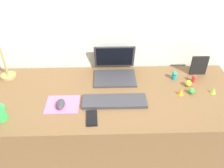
# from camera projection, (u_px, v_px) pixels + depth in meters

# --- Properties ---
(ground_plane) EXTENTS (6.00, 6.00, 0.00)m
(ground_plane) POSITION_uv_depth(u_px,v_px,m) (110.00, 162.00, 2.01)
(ground_plane) COLOR gray
(back_wall) EXTENTS (2.96, 0.05, 1.40)m
(back_wall) POSITION_uv_depth(u_px,v_px,m) (108.00, 69.00, 1.90)
(back_wall) COLOR beige
(back_wall) RESTS_ON ground_plane
(desk) EXTENTS (1.76, 0.69, 0.74)m
(desk) POSITION_uv_depth(u_px,v_px,m) (110.00, 132.00, 1.79)
(desk) COLOR brown
(desk) RESTS_ON ground_plane
(laptop) EXTENTS (0.30, 0.27, 0.21)m
(laptop) POSITION_uv_depth(u_px,v_px,m) (115.00, 69.00, 1.73)
(laptop) COLOR #333338
(laptop) RESTS_ON desk
(keyboard) EXTENTS (0.41, 0.13, 0.02)m
(keyboard) POSITION_uv_depth(u_px,v_px,m) (114.00, 101.00, 1.50)
(keyboard) COLOR #333338
(keyboard) RESTS_ON desk
(mousepad) EXTENTS (0.21, 0.17, 0.00)m
(mousepad) POSITION_uv_depth(u_px,v_px,m) (62.00, 104.00, 1.49)
(mousepad) COLOR pink
(mousepad) RESTS_ON desk
(mouse) EXTENTS (0.06, 0.10, 0.03)m
(mouse) POSITION_uv_depth(u_px,v_px,m) (60.00, 104.00, 1.46)
(mouse) COLOR #333338
(mouse) RESTS_ON mousepad
(cell_phone) EXTENTS (0.07, 0.13, 0.01)m
(cell_phone) POSITION_uv_depth(u_px,v_px,m) (92.00, 118.00, 1.39)
(cell_phone) COLOR black
(cell_phone) RESTS_ON desk
(desk_lamp) EXTENTS (0.11, 0.16, 0.38)m
(desk_lamp) POSITION_uv_depth(u_px,v_px,m) (0.00, 58.00, 1.61)
(desk_lamp) COLOR #A5844C
(desk_lamp) RESTS_ON desk
(picture_frame) EXTENTS (0.12, 0.02, 0.15)m
(picture_frame) POSITION_uv_depth(u_px,v_px,m) (199.00, 65.00, 1.72)
(picture_frame) COLOR black
(picture_frame) RESTS_ON desk
(coffee_mug) EXTENTS (0.07, 0.07, 0.09)m
(coffee_mug) POSITION_uv_depth(u_px,v_px,m) (0.00, 113.00, 1.37)
(coffee_mug) COLOR green
(coffee_mug) RESTS_ON desk
(toy_figurine_teal) EXTENTS (0.04, 0.04, 0.06)m
(toy_figurine_teal) POSITION_uv_depth(u_px,v_px,m) (174.00, 75.00, 1.70)
(toy_figurine_teal) COLOR teal
(toy_figurine_teal) RESTS_ON desk
(toy_figurine_green) EXTENTS (0.04, 0.04, 0.04)m
(toy_figurine_green) POSITION_uv_depth(u_px,v_px,m) (191.00, 91.00, 1.57)
(toy_figurine_green) COLOR green
(toy_figurine_green) RESTS_ON desk
(toy_figurine_lime) EXTENTS (0.04, 0.04, 0.04)m
(toy_figurine_lime) POSITION_uv_depth(u_px,v_px,m) (214.00, 91.00, 1.57)
(toy_figurine_lime) COLOR #8CDB33
(toy_figurine_lime) RESTS_ON desk
(toy_figurine_red) EXTENTS (0.03, 0.03, 0.06)m
(toy_figurine_red) POSITION_uv_depth(u_px,v_px,m) (194.00, 78.00, 1.67)
(toy_figurine_red) COLOR red
(toy_figurine_red) RESTS_ON desk
(toy_figurine_orange) EXTENTS (0.04, 0.04, 0.05)m
(toy_figurine_orange) POSITION_uv_depth(u_px,v_px,m) (181.00, 92.00, 1.56)
(toy_figurine_orange) COLOR orange
(toy_figurine_orange) RESTS_ON desk
(toy_figurine_yellow) EXTENTS (0.04, 0.04, 0.05)m
(toy_figurine_yellow) POSITION_uv_depth(u_px,v_px,m) (188.00, 83.00, 1.63)
(toy_figurine_yellow) COLOR yellow
(toy_figurine_yellow) RESTS_ON desk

